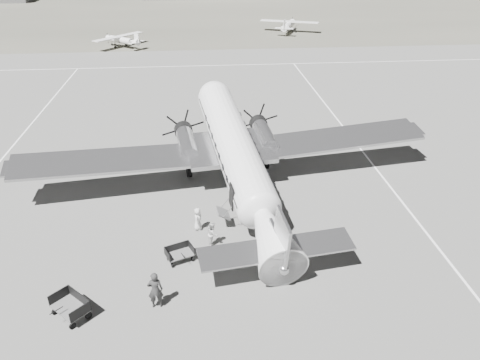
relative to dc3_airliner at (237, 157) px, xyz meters
name	(u,v)px	position (x,y,z in m)	size (l,w,h in m)	color
ground	(230,220)	(-0.76, -3.32, -2.92)	(260.00, 260.00, 0.00)	slate
taxi_line_right	(409,211)	(11.24, -3.32, -2.92)	(0.15, 80.00, 0.01)	white
taxi_line_horizon	(209,66)	(-0.76, 36.68, -2.92)	(90.00, 0.15, 0.01)	white
grass_infield	(202,9)	(-0.76, 91.68, -2.92)	(260.00, 90.00, 0.01)	#605E51
dc3_airliner	(237,157)	(0.00, 0.00, 0.00)	(30.68, 21.29, 5.84)	#A9A9AC
light_plane_left	(121,41)	(-14.51, 49.76, -1.91)	(9.73, 7.89, 2.02)	white
light_plane_right	(289,26)	(14.81, 60.08, -1.78)	(10.95, 8.89, 2.27)	white
baggage_cart_near	(180,254)	(-3.90, -7.26, -2.47)	(1.58, 1.12, 0.89)	#585858
baggage_cart_far	(70,307)	(-9.01, -11.16, -2.37)	(1.95, 1.38, 1.10)	#585858
ground_crew	(155,290)	(-4.96, -10.84, -1.89)	(0.75, 0.49, 2.06)	#2B2B2B
ramp_agent	(213,234)	(-1.97, -5.92, -2.14)	(0.76, 0.59, 1.57)	beige
passenger	(198,219)	(-2.84, -4.19, -2.17)	(0.74, 0.48, 1.51)	silver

